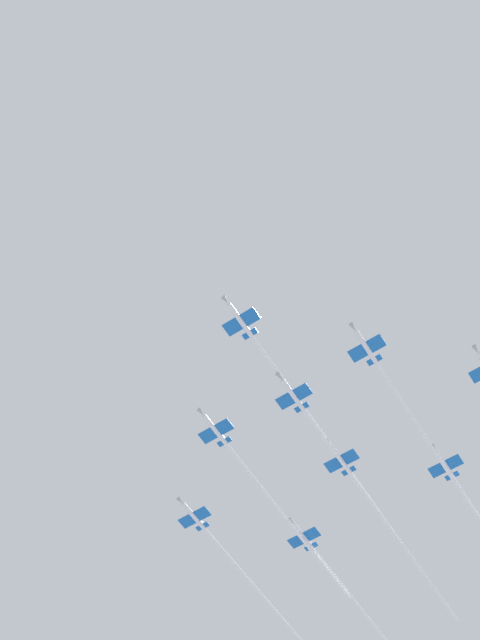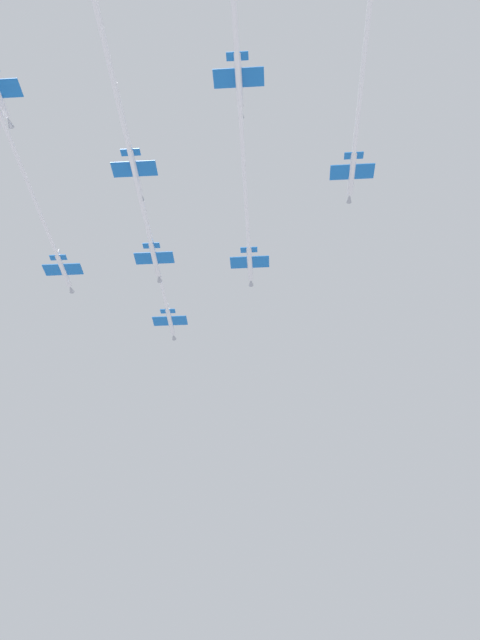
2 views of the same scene
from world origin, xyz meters
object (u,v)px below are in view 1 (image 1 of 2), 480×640
object	(u,v)px
jet_port_trail	(384,519)
jet_starboard_inner	(265,492)
jet_port_outer	(331,447)
jet_tail_end	(339,582)
jet_port_inner	(418,426)
jet_lead	(289,388)
jet_center_rear	(243,573)

from	to	relation	value
jet_port_trail	jet_starboard_inner	bearing A→B (deg)	50.08
jet_port_outer	jet_starboard_inner	bearing A→B (deg)	-7.42
jet_starboard_inner	jet_port_trail	distance (m)	30.80
jet_port_outer	jet_tail_end	world-z (taller)	jet_tail_end
jet_starboard_inner	jet_tail_end	bearing A→B (deg)	-90.00
jet_port_inner	jet_starboard_inner	bearing A→B (deg)	4.66
jet_lead	jet_starboard_inner	bearing A→B (deg)	-46.74
jet_port_outer	jet_center_rear	world-z (taller)	jet_center_rear
jet_lead	jet_port_inner	world-z (taller)	jet_lead
jet_port_inner	jet_port_outer	distance (m)	20.59
jet_starboard_inner	jet_port_inner	bearing A→B (deg)	-175.34
jet_port_trail	jet_tail_end	world-z (taller)	jet_tail_end
jet_port_inner	jet_port_trail	world-z (taller)	jet_port_trail
jet_port_inner	jet_port_trail	size ratio (longest dim) A/B	1.10
jet_port_outer	jet_tail_end	xyz separation A→B (m)	(-29.94, -31.51, 1.27)
jet_tail_end	jet_port_outer	bearing A→B (deg)	117.04
jet_port_outer	jet_center_rear	bearing A→B (deg)	-30.47
jet_starboard_inner	jet_port_outer	world-z (taller)	jet_port_outer
jet_center_rear	jet_tail_end	size ratio (longest dim) A/B	1.15
jet_starboard_inner	jet_tail_end	xyz separation A→B (m)	(-34.08, -12.03, 1.63)
jet_center_rear	jet_starboard_inner	bearing A→B (deg)	133.70
jet_port_inner	jet_tail_end	xyz separation A→B (m)	(-17.90, -48.22, 1.56)
jet_starboard_inner	jet_port_outer	xyz separation A→B (m)	(-4.15, 19.49, 0.36)
jet_lead	jet_port_outer	bearing A→B (deg)	-90.00
jet_lead	jet_center_rear	world-z (taller)	jet_center_rear
jet_lead	jet_tail_end	world-z (taller)	jet_tail_end
jet_port_inner	jet_center_rear	distance (m)	61.83
jet_lead	jet_port_inner	xyz separation A→B (m)	(-29.41, 10.57, -1.32)
jet_lead	jet_starboard_inner	size ratio (longest dim) A/B	0.96
jet_port_inner	jet_tail_end	bearing A→B (deg)	-39.80
jet_port_outer	jet_port_trail	distance (m)	26.19
jet_port_inner	jet_center_rear	size ratio (longest dim) A/B	1.07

